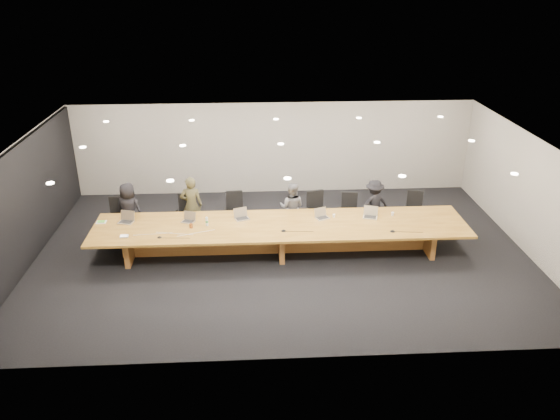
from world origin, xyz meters
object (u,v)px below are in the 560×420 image
object	(u,v)px
chair_far_right	(414,210)
paper_cup_near	(334,216)
chair_far_left	(119,217)
chair_right	(349,212)
conference_table	(281,233)
mic_left	(159,237)
av_box	(124,236)
person_b	(192,205)
person_c	(292,207)
laptop_e	(370,213)
mic_right	(393,231)
mic_center	(284,230)
water_bottle	(207,222)
chair_mid_right	(318,212)
chair_mid_left	(235,211)
chair_left	(184,215)
laptop_d	(323,214)
paper_cup_far	(393,214)
laptop_c	(242,214)
person_a	(129,210)
laptop_b	(188,217)
person_d	(374,204)
laptop_a	(125,217)

from	to	relation	value
chair_far_right	paper_cup_near	distance (m)	2.49
chair_far_left	chair_right	size ratio (longest dim) A/B	1.02
conference_table	mic_left	distance (m)	2.88
av_box	conference_table	bearing A→B (deg)	3.44
person_b	person_c	bearing A→B (deg)	178.67
chair_right	person_b	size ratio (longest dim) A/B	0.64
laptop_e	mic_right	distance (m)	0.89
mic_center	chair_far_right	bearing A→B (deg)	23.86
water_bottle	chair_mid_right	bearing A→B (deg)	21.54
conference_table	water_bottle	bearing A→B (deg)	178.54
chair_mid_left	chair_far_right	bearing A→B (deg)	-4.52
chair_left	person_c	size ratio (longest dim) A/B	0.78
laptop_d	paper_cup_far	xyz separation A→B (m)	(1.77, 0.07, -0.08)
laptop_c	paper_cup_near	xyz separation A→B (m)	(2.27, -0.01, -0.09)
person_b	water_bottle	xyz separation A→B (m)	(0.47, -1.16, 0.07)
chair_left	paper_cup_far	bearing A→B (deg)	6.85
chair_far_left	chair_far_right	bearing A→B (deg)	-8.65
chair_mid_right	chair_right	xyz separation A→B (m)	(0.85, 0.06, -0.04)
chair_mid_left	laptop_d	distance (m)	2.44
person_c	chair_far_right	bearing A→B (deg)	-161.01
water_bottle	laptop_c	bearing A→B (deg)	20.60
chair_mid_left	paper_cup_far	xyz separation A→B (m)	(3.95, -0.96, 0.27)
paper_cup_far	av_box	distance (m)	6.50
person_a	mic_right	world-z (taller)	person_a
chair_mid_right	paper_cup_near	bearing A→B (deg)	-84.63
chair_far_left	chair_far_right	xyz separation A→B (m)	(7.79, 0.04, -0.01)
chair_left	paper_cup_far	size ratio (longest dim) A/B	12.47
chair_far_right	person_b	distance (m)	5.90
chair_mid_left	water_bottle	size ratio (longest dim) A/B	4.99
person_c	paper_cup_far	world-z (taller)	person_c
chair_far_right	person_a	size ratio (longest dim) A/B	0.69
laptop_b	person_a	bearing A→B (deg)	171.74
mic_left	chair_right	bearing A→B (deg)	20.35
laptop_d	av_box	bearing A→B (deg)	166.71
water_bottle	person_a	bearing A→B (deg)	151.89
person_d	laptop_d	distance (m)	1.79
chair_mid_left	paper_cup_near	world-z (taller)	chair_mid_left
laptop_c	mic_left	world-z (taller)	laptop_c
chair_mid_right	laptop_b	xyz separation A→B (m)	(-3.28, -0.88, 0.33)
water_bottle	chair_mid_left	bearing A→B (deg)	63.70
laptop_e	person_c	bearing A→B (deg)	170.78
mic_right	chair_mid_left	bearing A→B (deg)	153.54
chair_left	laptop_c	size ratio (longest dim) A/B	3.13
laptop_d	av_box	xyz separation A→B (m)	(-4.68, -0.74, -0.11)
laptop_a	av_box	distance (m)	0.79
chair_far_left	person_d	bearing A→B (deg)	-8.40
mic_center	chair_left	bearing A→B (deg)	148.54
person_d	mic_right	bearing A→B (deg)	78.34
laptop_b	laptop_d	xyz separation A→B (m)	(3.29, 0.02, 0.01)
chair_far_left	mic_right	bearing A→B (deg)	-23.31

